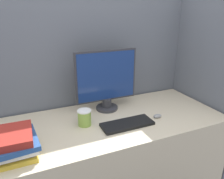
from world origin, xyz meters
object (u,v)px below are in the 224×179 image
Objects in this scene: book_stack at (15,143)px; monitor at (107,81)px; mouse at (157,116)px; coffee_cup at (84,118)px; keyboard at (127,124)px.

monitor is at bearing 26.02° from book_stack.
mouse is (0.29, -0.29, -0.22)m from monitor.
coffee_cup is at bearing 19.09° from book_stack.
coffee_cup is 0.47m from book_stack.
mouse is at bearing 2.69° from keyboard.
monitor is at bearing 134.47° from mouse.
coffee_cup is (-0.52, 0.11, 0.04)m from mouse.
mouse is at bearing -11.98° from coffee_cup.
book_stack is (-0.71, -0.03, 0.05)m from keyboard.
monitor is 7.48× the size of mouse.
monitor reaches higher than coffee_cup.
book_stack reaches higher than keyboard.
monitor is at bearing 36.95° from coffee_cup.
coffee_cup is at bearing 168.02° from mouse.
book_stack is (-0.97, -0.04, 0.05)m from mouse.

